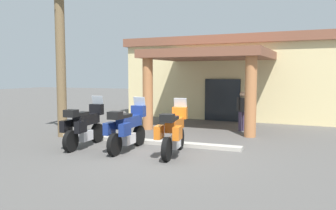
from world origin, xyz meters
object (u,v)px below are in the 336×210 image
motorcycle_blue (127,128)px  pedestrian (242,108)px  motel_building (234,77)px  motorcycle_black (84,126)px  palm_tree_roadside (59,6)px  motorcycle_orange (174,131)px

motorcycle_blue → pedestrian: pedestrian is taller
motel_building → motorcycle_black: size_ratio=5.24×
motel_building → palm_tree_roadside: 10.47m
motorcycle_orange → palm_tree_roadside: bearing=69.3°
motel_building → motorcycle_black: 10.73m
palm_tree_roadside → pedestrian: bearing=32.3°
motorcycle_orange → palm_tree_roadside: palm_tree_roadside is taller
motorcycle_black → pedestrian: size_ratio=1.36×
motorcycle_black → motorcycle_orange: (3.07, 0.03, 0.00)m
pedestrian → motel_building: bearing=149.2°
palm_tree_roadside → motorcycle_blue: bearing=-19.6°
motorcycle_orange → palm_tree_roadside: size_ratio=0.33×
motel_building → palm_tree_roadside: palm_tree_roadside is taller
motorcycle_blue → pedestrian: (2.63, 5.04, 0.24)m
motel_building → motorcycle_black: bearing=-102.8°
motorcycle_black → motorcycle_blue: 1.53m
motel_building → pedestrian: motel_building is taller
motorcycle_black → motorcycle_blue: same height
motorcycle_black → palm_tree_roadside: (-1.90, 1.27, 4.14)m
motorcycle_blue → palm_tree_roadside: size_ratio=0.33×
motel_building → motorcycle_blue: motel_building is taller
motorcycle_black → palm_tree_roadside: bearing=53.3°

